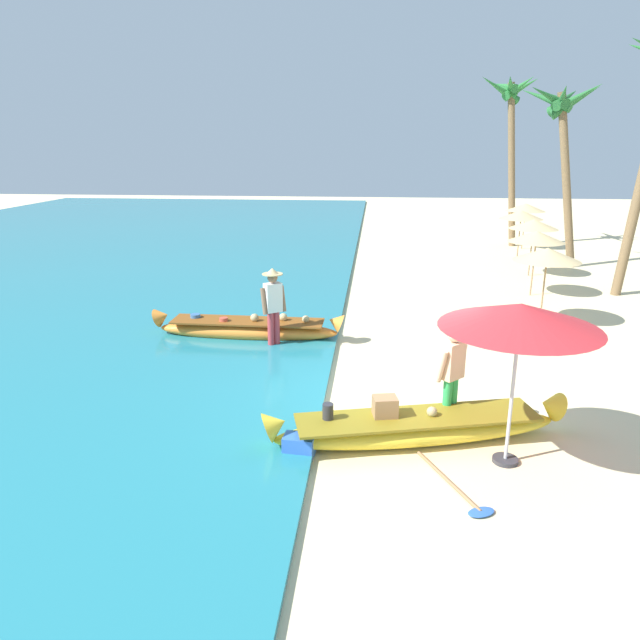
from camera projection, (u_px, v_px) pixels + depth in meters
name	position (u px, v px, depth m)	size (l,w,h in m)	color
ground_plane	(388.00, 403.00, 10.13)	(80.00, 80.00, 0.00)	beige
boat_yellow_foreground	(416.00, 427.00, 8.75)	(4.63, 1.81, 0.73)	yellow
boat_orange_midground	(248.00, 329.00, 13.32)	(4.43, 0.78, 0.75)	orange
person_vendor_hatted	(273.00, 303.00, 12.54)	(0.57, 0.49, 1.80)	#B2383D
person_tourist_customer	(452.00, 373.00, 8.99)	(0.53, 0.53, 1.67)	green
patio_umbrella_large	(520.00, 317.00, 7.64)	(2.13, 2.13, 2.34)	#B7B7BC
parasol_row_0	(547.00, 255.00, 14.09)	(1.60, 1.60, 1.91)	#8E6B47
parasol_row_1	(536.00, 237.00, 16.79)	(1.60, 1.60, 1.91)	#8E6B47
parasol_row_2	(534.00, 224.00, 19.34)	(1.60, 1.60, 1.91)	#8E6B47
parasol_row_3	(521.00, 215.00, 21.86)	(1.60, 1.60, 1.91)	#8E6B47
parasol_row_4	(526.00, 207.00, 24.33)	(1.60, 1.60, 1.91)	#8E6B47
palm_tree_leaning_seaward	(510.00, 108.00, 23.97)	(2.58, 2.97, 7.04)	brown
palm_tree_mid_cluster	(562.00, 118.00, 19.87)	(2.61, 2.75, 6.33)	brown
cooler_box	(299.00, 446.00, 8.39)	(0.44, 0.30, 0.32)	blue
paddle	(459.00, 491.00, 7.53)	(0.89, 1.54, 0.05)	#8E6B47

